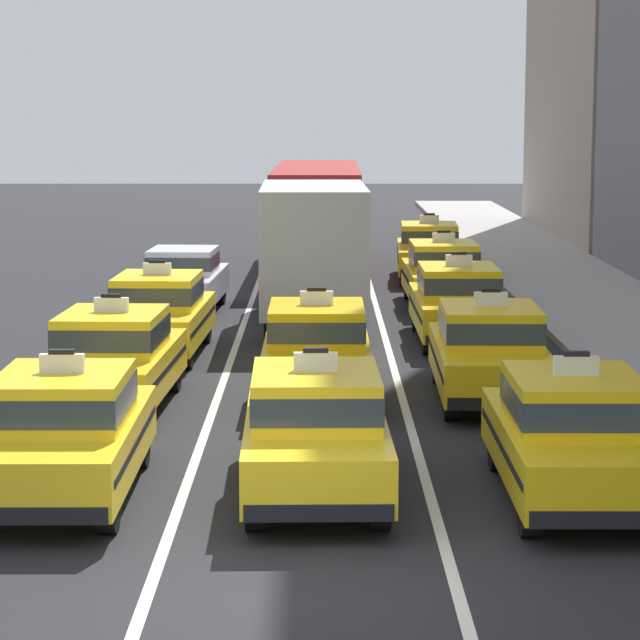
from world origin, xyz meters
The scene contains 16 objects.
ground_plane centered at (0.00, 0.00, 0.00)m, with size 160.00×160.00×0.00m, color #232326.
lane_stripe_left_center centered at (-1.60, 20.00, 0.00)m, with size 0.14×80.00×0.01m, color silver.
lane_stripe_center_right centered at (1.60, 20.00, 0.00)m, with size 0.14×80.00×0.01m, color silver.
taxi_left_nearest centered at (-3.07, 3.55, 0.88)m, with size 1.84×4.57×1.96m.
taxi_left_second centered at (-3.23, 8.86, 0.88)m, with size 1.99×4.63×1.96m.
taxi_left_third centered at (-3.08, 14.05, 0.88)m, with size 1.96×4.62×1.96m.
sedan_left_fourth centered at (-3.17, 20.18, 0.85)m, with size 1.95×4.37×1.58m.
taxi_center_nearest centered at (0.12, 3.66, 0.88)m, with size 1.90×4.59×1.96m.
taxi_center_second centered at (0.12, 9.68, 0.88)m, with size 1.84×4.57×1.96m.
box_truck_center_third centered at (0.02, 18.00, 1.78)m, with size 2.37×6.99×3.27m.
bus_center_fourth centered at (0.09, 28.79, 1.82)m, with size 2.63×11.23×3.22m.
taxi_right_nearest centered at (3.37, 3.40, 0.88)m, with size 1.84×4.57×1.96m.
taxi_right_second centered at (3.06, 9.55, 0.88)m, with size 1.91×4.60×1.96m.
taxi_right_third centered at (3.12, 15.62, 0.88)m, with size 1.83×4.56×1.96m.
taxi_right_fourth centered at (3.26, 20.94, 0.88)m, with size 1.84×4.57×1.96m.
taxi_right_fifth centered at (3.36, 26.73, 0.88)m, with size 2.01×4.64×1.96m.
Camera 1 is at (0.18, -13.82, 4.95)m, focal length 78.37 mm.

